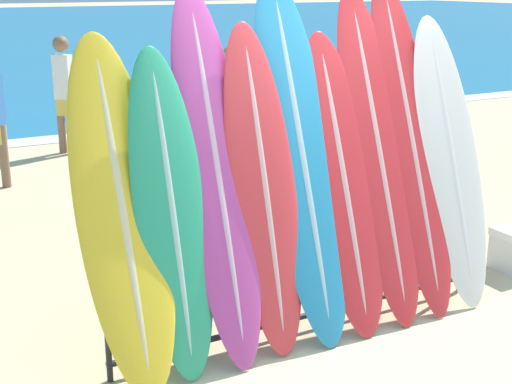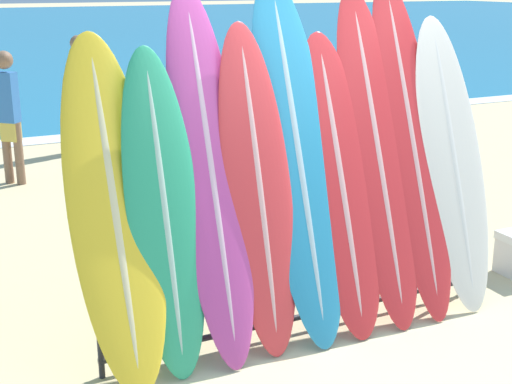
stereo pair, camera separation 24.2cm
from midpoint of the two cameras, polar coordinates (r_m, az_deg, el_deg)
ground_plane at (r=4.95m, az=10.26°, el=-13.81°), size 160.00×160.00×0.00m
surfboard_rack at (r=5.17m, az=2.83°, el=-6.49°), size 3.02×0.04×0.84m
surfboard_slot_0 at (r=4.52m, az=-12.20°, el=-1.70°), size 0.58×0.92×2.19m
surfboard_slot_1 at (r=4.58m, az=-8.29°, el=-1.84°), size 0.49×0.67×2.10m
surfboard_slot_2 at (r=4.72m, az=-4.64°, el=1.22°), size 0.50×0.92×2.48m
surfboard_slot_3 at (r=4.83m, az=-0.83°, el=0.13°), size 0.50×0.72×2.23m
surfboard_slot_4 at (r=5.03m, az=2.27°, el=2.67°), size 0.57×0.99×2.55m
surfboard_slot_5 at (r=5.18m, az=5.66°, el=0.66°), size 0.56×0.84×2.14m
surfboard_slot_6 at (r=5.39m, az=8.50°, el=2.89°), size 0.53×0.97×2.45m
surfboard_slot_7 at (r=5.59m, az=11.10°, el=3.73°), size 0.51×1.01×2.54m
surfboard_slot_8 at (r=5.79m, az=14.15°, el=2.41°), size 0.57×0.85×2.23m
person_near_water at (r=10.87m, az=-15.72°, el=7.83°), size 0.29×0.28×1.72m
person_mid_beach at (r=11.25m, az=-2.71°, el=8.11°), size 0.26×0.25×1.51m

